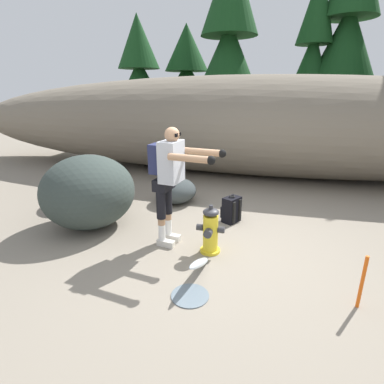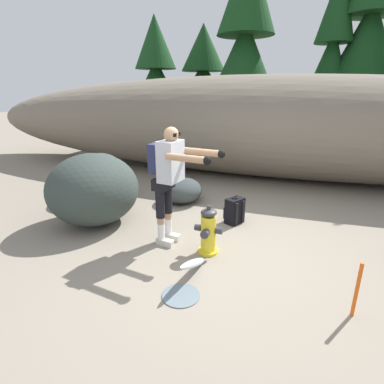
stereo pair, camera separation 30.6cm
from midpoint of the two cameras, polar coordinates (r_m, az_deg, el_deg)
The scene contains 15 objects.
ground_plane at distance 4.37m, azimuth 2.66°, elevation -10.93°, with size 56.00×56.00×0.04m, color gray.
dirt_embankment at distance 8.15m, azimuth 10.09°, elevation 12.24°, with size 17.48×3.20×2.52m, color #756B5B.
fire_hydrant at distance 4.14m, azimuth 1.38°, elevation -7.45°, with size 0.39×0.33×0.70m.
hydrant_water_jet at distance 3.68m, azimuth -1.28°, elevation -14.34°, with size 0.42×1.08×0.48m.
utility_worker at distance 4.12m, azimuth -6.29°, elevation 3.61°, with size 1.01×0.61×1.69m.
spare_backpack at distance 5.14m, azimuth 5.76°, elevation -3.37°, with size 0.36×0.36×0.47m.
boulder_large at distance 5.15m, azimuth -20.64°, elevation -0.00°, with size 1.48×1.37×1.19m, color #333D39.
boulder_mid at distance 6.47m, azimuth -19.96°, elevation 2.55°, with size 1.27×1.01×0.92m, color #423637.
boulder_small at distance 6.01m, azimuth -4.43°, elevation 0.25°, with size 0.77×0.84×0.48m, color #353C3C.
pine_tree_far_left at distance 12.65m, azimuth -10.63°, elevation 20.50°, with size 2.45×2.45×4.83m.
pine_tree_left at distance 13.16m, azimuth -1.73°, elevation 20.57°, with size 2.71×2.71×4.62m.
pine_tree_center at distance 11.42m, azimuth 6.10°, elevation 25.04°, with size 2.98×2.98×6.59m.
pine_tree_right at distance 11.87m, azimuth 21.07°, elevation 22.69°, with size 1.88×1.88×5.92m.
pine_tree_far_right at distance 12.19m, azimuth 26.63°, elevation 25.27°, with size 2.70×2.70×6.96m.
survey_stake at distance 3.54m, azimuth 27.34°, elevation -14.99°, with size 0.04×0.04×0.60m, color #E55914.
Camera 1 is at (0.70, -3.75, 2.15)m, focal length 28.16 mm.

